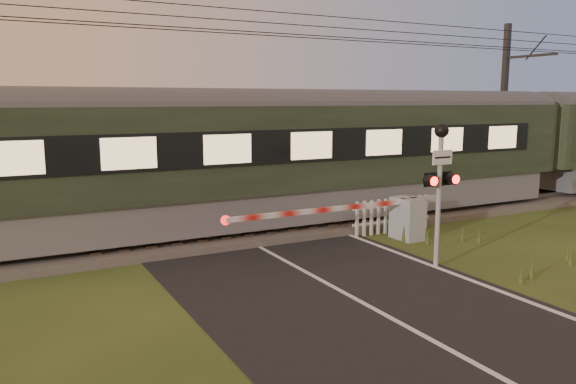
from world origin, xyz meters
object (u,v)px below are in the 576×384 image
boom_gate (399,217)px  crossing_signal (440,170)px  catenary_mast (505,105)px  picket_fence (392,215)px  train (530,143)px

boom_gate → crossing_signal: crossing_signal is taller
catenary_mast → boom_gate: bearing=-152.2°
crossing_signal → picket_fence: bearing=68.4°
picket_fence → boom_gate: bearing=-116.4°
crossing_signal → catenary_mast: size_ratio=0.48×
train → crossing_signal: size_ratio=12.36×
boom_gate → train: bearing=18.0°
picket_fence → catenary_mast: bearing=24.8°
catenary_mast → train: bearing=-116.2°
crossing_signal → catenary_mast: catenary_mast is taller
boom_gate → catenary_mast: catenary_mast is taller
train → catenary_mast: 2.84m
train → boom_gate: 8.79m
crossing_signal → picket_fence: (1.25, 3.16, -1.71)m
catenary_mast → picket_fence: bearing=-155.2°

